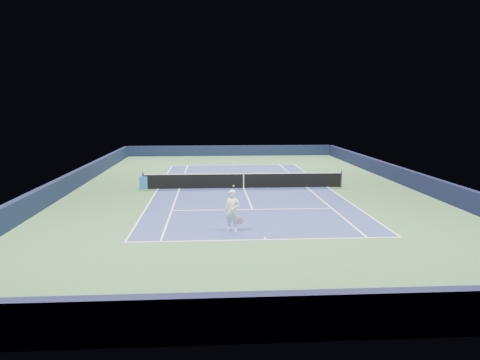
{
  "coord_description": "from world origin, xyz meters",
  "views": [
    {
      "loc": [
        -2.18,
        -29.64,
        5.22
      ],
      "look_at": [
        -0.43,
        -3.0,
        1.0
      ],
      "focal_mm": 35.0,
      "sensor_mm": 36.0,
      "label": 1
    }
  ],
  "objects": [
    {
      "name": "tennis_net",
      "position": [
        0.0,
        0.0,
        0.5
      ],
      "size": [
        12.9,
        0.1,
        1.07
      ],
      "color": "black",
      "rests_on": "ground"
    },
    {
      "name": "center_mark_near",
      "position": [
        0.0,
        -11.73,
        0.01
      ],
      "size": [
        0.08,
        0.3,
        0.0
      ],
      "primitive_type": "cube",
      "color": "white",
      "rests_on": "ground"
    },
    {
      "name": "wall_right",
      "position": [
        10.82,
        0.0,
        0.55
      ],
      "size": [
        0.35,
        40.0,
        1.1
      ],
      "primitive_type": "cube",
      "color": "black",
      "rests_on": "ground"
    },
    {
      "name": "service_line_far",
      "position": [
        0.0,
        6.4,
        0.01
      ],
      "size": [
        8.23,
        0.08,
        0.0
      ],
      "primitive_type": "cube",
      "color": "white",
      "rests_on": "ground"
    },
    {
      "name": "tennis_player",
      "position": [
        -1.24,
        -10.49,
        0.88
      ],
      "size": [
        0.85,
        1.34,
        1.79
      ],
      "color": "white",
      "rests_on": "ground"
    },
    {
      "name": "wall_left",
      "position": [
        -10.82,
        0.0,
        0.55
      ],
      "size": [
        0.35,
        40.0,
        1.1
      ],
      "primitive_type": "cube",
      "color": "black",
      "rests_on": "ground"
    },
    {
      "name": "sideline_singles_left",
      "position": [
        -4.12,
        0.0,
        0.01
      ],
      "size": [
        0.08,
        23.77,
        0.0
      ],
      "primitive_type": "cube",
      "color": "white",
      "rests_on": "ground"
    },
    {
      "name": "wall_far",
      "position": [
        0.0,
        19.82,
        0.55
      ],
      "size": [
        22.0,
        0.35,
        1.1
      ],
      "primitive_type": "cube",
      "color": "black",
      "rests_on": "ground"
    },
    {
      "name": "sponsor_cube",
      "position": [
        -6.4,
        0.18,
        0.41
      ],
      "size": [
        0.59,
        0.49,
        0.83
      ],
      "color": "#1B55A7",
      "rests_on": "ground"
    },
    {
      "name": "service_line_near",
      "position": [
        0.0,
        -6.4,
        0.01
      ],
      "size": [
        8.23,
        0.08,
        0.0
      ],
      "primitive_type": "cube",
      "color": "white",
      "rests_on": "ground"
    },
    {
      "name": "center_service_line",
      "position": [
        0.0,
        0.0,
        0.01
      ],
      "size": [
        0.08,
        12.8,
        0.0
      ],
      "primitive_type": "cube",
      "color": "white",
      "rests_on": "ground"
    },
    {
      "name": "center_mark_far",
      "position": [
        0.0,
        11.73,
        0.01
      ],
      "size": [
        0.08,
        0.3,
        0.0
      ],
      "primitive_type": "cube",
      "color": "white",
      "rests_on": "ground"
    },
    {
      "name": "ground",
      "position": [
        0.0,
        0.0,
        0.0
      ],
      "size": [
        40.0,
        40.0,
        0.0
      ],
      "primitive_type": "plane",
      "color": "#2F552E",
      "rests_on": "ground"
    },
    {
      "name": "wall_near",
      "position": [
        0.0,
        -19.82,
        0.55
      ],
      "size": [
        22.0,
        0.35,
        1.1
      ],
      "primitive_type": "cube",
      "color": "black",
      "rests_on": "ground"
    },
    {
      "name": "sideline_singles_right",
      "position": [
        4.12,
        0.0,
        0.01
      ],
      "size": [
        0.08,
        23.77,
        0.0
      ],
      "primitive_type": "cube",
      "color": "white",
      "rests_on": "ground"
    },
    {
      "name": "sideline_doubles_right",
      "position": [
        5.49,
        0.0,
        0.01
      ],
      "size": [
        0.08,
        23.77,
        0.0
      ],
      "primitive_type": "cube",
      "color": "white",
      "rests_on": "ground"
    },
    {
      "name": "sideline_doubles_left",
      "position": [
        -5.49,
        0.0,
        0.01
      ],
      "size": [
        0.08,
        23.77,
        0.0
      ],
      "primitive_type": "cube",
      "color": "white",
      "rests_on": "ground"
    },
    {
      "name": "baseline_near",
      "position": [
        0.0,
        -11.88,
        0.01
      ],
      "size": [
        10.97,
        0.08,
        0.0
      ],
      "primitive_type": "cube",
      "color": "white",
      "rests_on": "ground"
    },
    {
      "name": "court_surface",
      "position": [
        0.0,
        0.0,
        0.0
      ],
      "size": [
        10.97,
        23.77,
        0.01
      ],
      "primitive_type": "cube",
      "color": "navy",
      "rests_on": "ground"
    },
    {
      "name": "baseline_far",
      "position": [
        0.0,
        11.88,
        0.01
      ],
      "size": [
        10.97,
        0.08,
        0.0
      ],
      "primitive_type": "cube",
      "color": "white",
      "rests_on": "ground"
    }
  ]
}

